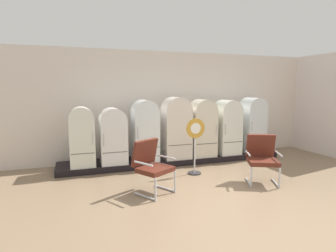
{
  "coord_description": "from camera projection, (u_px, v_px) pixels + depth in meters",
  "views": [
    {
      "loc": [
        -2.58,
        -4.01,
        2.0
      ],
      "look_at": [
        -0.28,
        2.75,
        1.05
      ],
      "focal_mm": 29.64,
      "sensor_mm": 36.0,
      "label": 1
    }
  ],
  "objects": [
    {
      "name": "ground",
      "position": [
        234.0,
        206.0,
        4.85
      ],
      "size": [
        12.0,
        10.0,
        0.05
      ],
      "primitive_type": "cube",
      "color": "#836A50"
    },
    {
      "name": "back_wall",
      "position": [
        167.0,
        105.0,
        8.08
      ],
      "size": [
        11.76,
        0.12,
        3.06
      ],
      "color": "silver",
      "rests_on": "ground"
    },
    {
      "name": "side_wall_right",
      "position": [
        324.0,
        105.0,
        8.46
      ],
      "size": [
        0.16,
        2.2,
        3.06
      ],
      "color": "silver",
      "rests_on": "ground"
    },
    {
      "name": "display_plinth",
      "position": [
        174.0,
        159.0,
        7.68
      ],
      "size": [
        6.13,
        0.95,
        0.15
      ],
      "primitive_type": "cube",
      "color": "black",
      "rests_on": "ground"
    },
    {
      "name": "refrigerator_0",
      "position": [
        82.0,
        135.0,
        6.67
      ],
      "size": [
        0.58,
        0.63,
        1.44
      ],
      "color": "silver",
      "rests_on": "display_plinth"
    },
    {
      "name": "refrigerator_1",
      "position": [
        113.0,
        134.0,
        6.9
      ],
      "size": [
        0.65,
        0.61,
        1.4
      ],
      "color": "white",
      "rests_on": "display_plinth"
    },
    {
      "name": "refrigerator_2",
      "position": [
        145.0,
        129.0,
        7.17
      ],
      "size": [
        0.63,
        0.66,
        1.58
      ],
      "color": "white",
      "rests_on": "display_plinth"
    },
    {
      "name": "refrigerator_3",
      "position": [
        176.0,
        126.0,
        7.43
      ],
      "size": [
        0.71,
        0.63,
        1.65
      ],
      "color": "silver",
      "rests_on": "display_plinth"
    },
    {
      "name": "refrigerator_4",
      "position": [
        202.0,
        126.0,
        7.67
      ],
      "size": [
        0.67,
        0.61,
        1.58
      ],
      "color": "beige",
      "rests_on": "display_plinth"
    },
    {
      "name": "refrigerator_5",
      "position": [
        227.0,
        125.0,
        7.96
      ],
      "size": [
        0.64,
        0.68,
        1.55
      ],
      "color": "white",
      "rests_on": "display_plinth"
    },
    {
      "name": "refrigerator_6",
      "position": [
        252.0,
        123.0,
        8.21
      ],
      "size": [
        0.6,
        0.64,
        1.61
      ],
      "color": "silver",
      "rests_on": "display_plinth"
    },
    {
      "name": "armchair_left",
      "position": [
        151.0,
        163.0,
        5.36
      ],
      "size": [
        0.85,
        0.86,
        1.04
      ],
      "color": "silver",
      "rests_on": "ground"
    },
    {
      "name": "armchair_right",
      "position": [
        262.0,
        156.0,
        5.96
      ],
      "size": [
        0.82,
        0.83,
        1.04
      ],
      "color": "silver",
      "rests_on": "ground"
    },
    {
      "name": "sign_stand",
      "position": [
        195.0,
        147.0,
        6.53
      ],
      "size": [
        0.46,
        0.32,
        1.33
      ],
      "color": "#2D2D30",
      "rests_on": "ground"
    }
  ]
}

